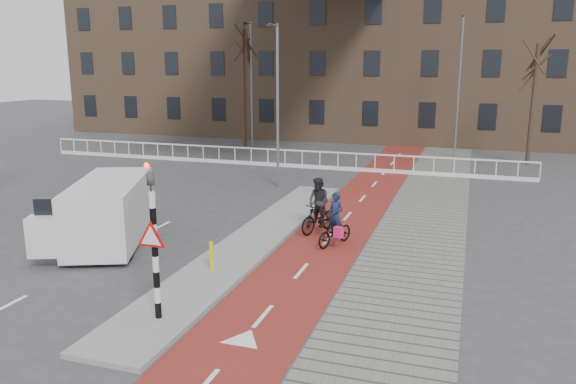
% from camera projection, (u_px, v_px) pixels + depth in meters
% --- Properties ---
extents(ground, '(120.00, 120.00, 0.00)m').
position_uv_depth(ground, '(221.00, 292.00, 14.16)').
color(ground, '#38383A').
rests_on(ground, ground).
extents(bike_lane, '(2.50, 60.00, 0.01)m').
position_uv_depth(bike_lane, '(358.00, 204.00, 22.96)').
color(bike_lane, maroon).
rests_on(bike_lane, ground).
extents(sidewalk, '(3.00, 60.00, 0.01)m').
position_uv_depth(sidewalk, '(428.00, 209.00, 22.11)').
color(sidewalk, slate).
rests_on(sidewalk, ground).
extents(curb_island, '(1.80, 16.00, 0.12)m').
position_uv_depth(curb_island, '(254.00, 240.00, 18.07)').
color(curb_island, gray).
rests_on(curb_island, ground).
extents(traffic_signal, '(0.80, 0.80, 3.68)m').
position_uv_depth(traffic_signal, '(154.00, 237.00, 12.03)').
color(traffic_signal, black).
rests_on(traffic_signal, curb_island).
extents(bollard, '(0.12, 0.12, 0.79)m').
position_uv_depth(bollard, '(212.00, 256.00, 15.26)').
color(bollard, '#CEC10B').
rests_on(bollard, curb_island).
extents(cyclist_near, '(1.16, 1.70, 1.71)m').
position_uv_depth(cyclist_near, '(335.00, 228.00, 17.63)').
color(cyclist_near, black).
rests_on(cyclist_near, bike_lane).
extents(cyclist_far, '(1.17, 1.80, 1.89)m').
position_uv_depth(cyclist_far, '(319.00, 210.00, 18.92)').
color(cyclist_far, black).
rests_on(cyclist_far, bike_lane).
extents(van, '(3.56, 5.10, 2.04)m').
position_uv_depth(van, '(110.00, 211.00, 17.72)').
color(van, silver).
rests_on(van, ground).
extents(railing, '(28.00, 0.10, 0.99)m').
position_uv_depth(railing, '(268.00, 161.00, 31.35)').
color(railing, silver).
rests_on(railing, ground).
extents(townhouse_row, '(46.00, 10.00, 15.90)m').
position_uv_depth(townhouse_row, '(359.00, 34.00, 42.94)').
color(townhouse_row, '#7F6047').
rests_on(townhouse_row, ground).
extents(tree_mid, '(0.25, 0.25, 7.78)m').
position_uv_depth(tree_mid, '(244.00, 90.00, 37.21)').
color(tree_mid, black).
rests_on(tree_mid, ground).
extents(tree_right, '(0.25, 0.25, 6.65)m').
position_uv_depth(tree_right, '(533.00, 105.00, 31.23)').
color(tree_right, black).
rests_on(tree_right, ground).
extents(streetlight_near, '(0.12, 0.12, 7.33)m').
position_uv_depth(streetlight_near, '(278.00, 108.00, 25.32)').
color(streetlight_near, slate).
rests_on(streetlight_near, ground).
extents(streetlight_left, '(0.12, 0.12, 8.23)m').
position_uv_depth(streetlight_left, '(251.00, 86.00, 37.36)').
color(streetlight_left, slate).
rests_on(streetlight_left, ground).
extents(streetlight_right, '(0.12, 0.12, 8.39)m').
position_uv_depth(streetlight_right, '(459.00, 87.00, 33.55)').
color(streetlight_right, slate).
rests_on(streetlight_right, ground).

